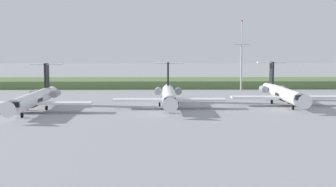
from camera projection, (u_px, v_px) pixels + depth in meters
ground_plane at (167, 98)px, 113.69m from camera, size 500.00×500.00×0.00m
grass_berm at (165, 83)px, 146.80m from camera, size 320.00×20.00×2.38m
regional_jet_second at (34, 99)px, 89.59m from camera, size 22.81×31.00×9.00m
regional_jet_third at (169, 95)px, 95.49m from camera, size 22.81×31.00×9.00m
regional_jet_fourth at (283, 93)px, 100.31m from camera, size 22.81×31.00×9.00m
antenna_mast at (241, 61)px, 132.76m from camera, size 4.40×0.50×20.19m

